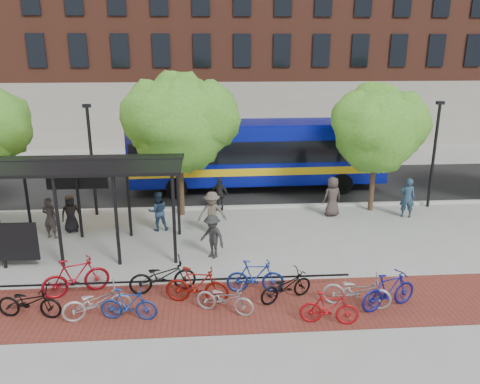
{
  "coord_description": "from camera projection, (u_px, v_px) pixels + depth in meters",
  "views": [
    {
      "loc": [
        -1.78,
        -17.47,
        7.46
      ],
      "look_at": [
        -0.42,
        1.49,
        1.6
      ],
      "focal_mm": 35.0,
      "sensor_mm": 36.0,
      "label": 1
    }
  ],
  "objects": [
    {
      "name": "ground",
      "position": [
        253.0,
        240.0,
        18.97
      ],
      "size": [
        160.0,
        160.0,
        0.0
      ],
      "primitive_type": "plane",
      "color": "#9E9E99",
      "rests_on": "ground"
    },
    {
      "name": "asphalt_street",
      "position": [
        239.0,
        185.0,
        26.59
      ],
      "size": [
        160.0,
        8.0,
        0.01
      ],
      "primitive_type": "cube",
      "color": "black",
      "rests_on": "ground"
    },
    {
      "name": "curb",
      "position": [
        245.0,
        207.0,
        22.76
      ],
      "size": [
        160.0,
        0.25,
        0.12
      ],
      "primitive_type": "cube",
      "color": "#B7B7B2",
      "rests_on": "ground"
    },
    {
      "name": "brick_strip",
      "position": [
        203.0,
        307.0,
        14.06
      ],
      "size": [
        24.0,
        3.0,
        0.01
      ],
      "primitive_type": "cube",
      "color": "maroon",
      "rests_on": "ground"
    },
    {
      "name": "bike_rack_rail",
      "position": [
        162.0,
        294.0,
        14.83
      ],
      "size": [
        12.0,
        0.05,
        0.95
      ],
      "primitive_type": "cube",
      "color": "black",
      "rests_on": "ground"
    },
    {
      "name": "building_brick",
      "position": [
        337.0,
        18.0,
        41.5
      ],
      "size": [
        55.0,
        14.0,
        20.0
      ],
      "primitive_type": "cube",
      "color": "brown",
      "rests_on": "ground"
    },
    {
      "name": "bus_shelter",
      "position": [
        34.0,
        176.0,
        17.07
      ],
      "size": [
        10.6,
        3.07,
        3.6
      ],
      "color": "black",
      "rests_on": "ground"
    },
    {
      "name": "tree_b",
      "position": [
        181.0,
        119.0,
        20.65
      ],
      "size": [
        5.15,
        4.2,
        6.47
      ],
      "color": "#382619",
      "rests_on": "ground"
    },
    {
      "name": "tree_c",
      "position": [
        379.0,
        126.0,
        21.39
      ],
      "size": [
        4.66,
        3.8,
        5.92
      ],
      "color": "#382619",
      "rests_on": "ground"
    },
    {
      "name": "lamp_post_left",
      "position": [
        92.0,
        157.0,
        21.11
      ],
      "size": [
        0.35,
        0.2,
        5.12
      ],
      "color": "black",
      "rests_on": "ground"
    },
    {
      "name": "lamp_post_right",
      "position": [
        434.0,
        152.0,
        22.21
      ],
      "size": [
        0.35,
        0.2,
        5.12
      ],
      "color": "black",
      "rests_on": "ground"
    },
    {
      "name": "bus",
      "position": [
        257.0,
        151.0,
        25.42
      ],
      "size": [
        13.73,
        3.5,
        3.69
      ],
      "rotation": [
        0.0,
        0.0,
        0.02
      ],
      "color": "#07118B",
      "rests_on": "ground"
    },
    {
      "name": "bike_0",
      "position": [
        29.0,
        302.0,
        13.4
      ],
      "size": [
        1.96,
        0.92,
        0.99
      ],
      "primitive_type": "imported",
      "rotation": [
        0.0,
        0.0,
        1.43
      ],
      "color": "black",
      "rests_on": "ground"
    },
    {
      "name": "bike_1",
      "position": [
        76.0,
        277.0,
        14.62
      ],
      "size": [
        2.13,
        1.3,
        1.24
      ],
      "primitive_type": "imported",
      "rotation": [
        0.0,
        0.0,
        1.95
      ],
      "color": "maroon",
      "rests_on": "ground"
    },
    {
      "name": "bike_2",
      "position": [
        97.0,
        302.0,
        13.38
      ],
      "size": [
        2.04,
        1.17,
        1.01
      ],
      "primitive_type": "imported",
      "rotation": [
        0.0,
        0.0,
        1.85
      ],
      "color": "#9B9B9D",
      "rests_on": "ground"
    },
    {
      "name": "bike_3",
      "position": [
        129.0,
        304.0,
        13.27
      ],
      "size": [
        1.7,
        0.68,
        0.99
      ],
      "primitive_type": "imported",
      "rotation": [
        0.0,
        0.0,
        1.44
      ],
      "color": "navy",
      "rests_on": "ground"
    },
    {
      "name": "bike_4",
      "position": [
        163.0,
        276.0,
        14.8
      ],
      "size": [
        2.2,
        1.09,
        1.11
      ],
      "primitive_type": "imported",
      "rotation": [
        0.0,
        0.0,
        1.75
      ],
      "color": "black",
      "rests_on": "ground"
    },
    {
      "name": "bike_5",
      "position": [
        197.0,
        285.0,
        14.15
      ],
      "size": [
        2.02,
        0.89,
        1.17
      ],
      "primitive_type": "imported",
      "rotation": [
        0.0,
        0.0,
        1.39
      ],
      "color": "maroon",
      "rests_on": "ground"
    },
    {
      "name": "bike_6",
      "position": [
        225.0,
        298.0,
        13.64
      ],
      "size": [
        1.88,
        1.25,
        0.94
      ],
      "primitive_type": "imported",
      "rotation": [
        0.0,
        0.0,
        1.18
      ],
      "color": "gray",
      "rests_on": "ground"
    },
    {
      "name": "bike_7",
      "position": [
        255.0,
        276.0,
        14.78
      ],
      "size": [
        1.87,
        0.66,
        1.1
      ],
      "primitive_type": "imported",
      "rotation": [
        0.0,
        0.0,
        1.49
      ],
      "color": "navy",
      "rests_on": "ground"
    },
    {
      "name": "bike_8",
      "position": [
        286.0,
        286.0,
        14.34
      ],
      "size": [
        1.91,
        1.32,
        0.95
      ],
      "primitive_type": "imported",
      "rotation": [
        0.0,
        0.0,
        2.0
      ],
      "color": "black",
      "rests_on": "ground"
    },
    {
      "name": "bike_9",
      "position": [
        329.0,
        308.0,
        13.08
      ],
      "size": [
        1.71,
        0.75,
        0.99
      ],
      "primitive_type": "imported",
      "rotation": [
        0.0,
        0.0,
        1.39
      ],
      "color": "#A00E13",
      "rests_on": "ground"
    },
    {
      "name": "bike_10",
      "position": [
        357.0,
        291.0,
        13.95
      ],
      "size": [
        2.14,
        1.27,
        1.06
      ],
      "primitive_type": "imported",
      "rotation": [
        0.0,
        0.0,
        1.27
      ],
      "color": "gray",
      "rests_on": "ground"
    },
    {
      "name": "bike_11",
      "position": [
        389.0,
        291.0,
        13.84
      ],
      "size": [
        2.01,
        1.17,
        1.17
      ],
      "primitive_type": "imported",
      "rotation": [
        0.0,
        0.0,
        1.92
      ],
      "color": "navy",
      "rests_on": "ground"
    },
    {
      "name": "pedestrian_0",
      "position": [
        71.0,
        213.0,
        19.68
      ],
      "size": [
        0.93,
        0.81,
        1.59
      ],
      "primitive_type": "imported",
      "rotation": [
        0.0,
        0.0,
        0.48
      ],
      "color": "black",
      "rests_on": "ground"
    },
    {
      "name": "pedestrian_1",
      "position": [
        50.0,
        218.0,
        18.97
      ],
      "size": [
        0.71,
        0.56,
        1.73
      ],
      "primitive_type": "imported",
      "rotation": [
        0.0,
        0.0,
        2.88
      ],
      "color": "#3D3430",
      "rests_on": "ground"
    },
    {
      "name": "pedestrian_2",
      "position": [
        158.0,
        211.0,
        19.79
      ],
      "size": [
        0.93,
        0.79,
        1.7
      ],
      "primitive_type": "imported",
      "rotation": [
        0.0,
        0.0,
        3.33
      ],
      "color": "#223650",
      "rests_on": "ground"
    },
    {
      "name": "pedestrian_3",
      "position": [
        212.0,
        213.0,
        19.34
      ],
      "size": [
        1.22,
        0.73,
        1.85
      ],
      "primitive_type": "imported",
      "rotation": [
        0.0,
        0.0,
        0.04
      ],
      "color": "brown",
      "rests_on": "ground"
    },
    {
      "name": "pedestrian_4",
      "position": [
        219.0,
        194.0,
        22.27
      ],
      "size": [
        1.02,
        0.8,
        1.61
      ],
      "primitive_type": "imported",
      "rotation": [
        0.0,
        0.0,
        5.79
      ],
      "color": "#242424",
      "rests_on": "ground"
    },
    {
      "name": "pedestrian_6",
      "position": [
        332.0,
        197.0,
        21.5
      ],
      "size": [
        1.03,
        0.82,
        1.85
      ],
      "primitive_type": "imported",
      "rotation": [
        0.0,
        0.0,
        3.42
      ],
      "color": "#3C3330",
      "rests_on": "ground"
    },
    {
      "name": "pedestrian_7",
      "position": [
        407.0,
        198.0,
        21.32
      ],
      "size": [
        0.77,
        0.6,
        1.86
      ],
      "primitive_type": "imported",
      "rotation": [
        0.0,
        0.0,
        2.89
      ],
      "color": "#22394F",
      "rests_on": "ground"
    },
    {
      "name": "pedestrian_9",
      "position": [
        212.0,
        236.0,
        17.18
      ],
      "size": [
        1.21,
        1.19,
        1.67
      ],
      "primitive_type": "imported",
      "rotation": [
        0.0,
        0.0,
        5.53
      ],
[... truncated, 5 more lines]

